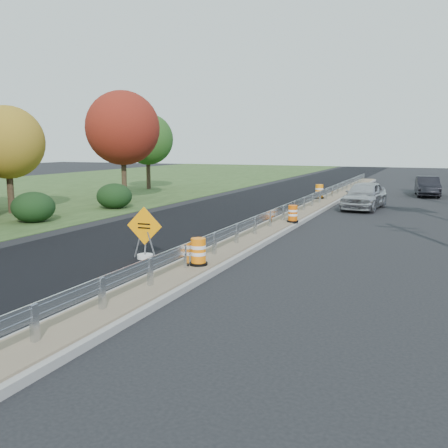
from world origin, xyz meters
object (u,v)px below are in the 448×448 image
at_px(caution_sign, 145,246).
at_px(car_dark_mid, 427,186).
at_px(barrel_median_far, 319,192).
at_px(car_silver, 364,195).
at_px(barrel_median_near, 198,252).
at_px(barrel_median_mid, 293,214).

relative_size(caution_sign, car_dark_mid, 0.40).
bearing_deg(barrel_median_far, caution_sign, -95.12).
distance_m(car_silver, car_dark_mid, 10.11).
height_order(barrel_median_near, barrel_median_mid, barrel_median_near).
distance_m(barrel_median_far, car_silver, 4.27).
bearing_deg(caution_sign, barrel_median_near, -24.57).
bearing_deg(barrel_median_near, car_dark_mid, 77.69).
bearing_deg(barrel_median_near, car_silver, 81.56).
bearing_deg(barrel_median_far, car_silver, -39.91).
relative_size(barrel_median_near, car_silver, 0.17).
xyz_separation_m(barrel_median_mid, car_dark_mid, (5.46, 17.49, 0.12)).
bearing_deg(car_dark_mid, caution_sign, -113.69).
bearing_deg(barrel_median_mid, barrel_median_near, -92.30).
bearing_deg(barrel_median_far, barrel_median_mid, -84.11).
xyz_separation_m(barrel_median_near, barrel_median_far, (-0.73, 19.88, 0.06)).
bearing_deg(caution_sign, car_silver, 68.94).
xyz_separation_m(caution_sign, barrel_median_near, (2.43, -0.91, 0.17)).
distance_m(barrel_median_near, barrel_median_far, 19.89).
height_order(caution_sign, barrel_median_mid, caution_sign).
height_order(barrel_median_far, car_silver, car_silver).
xyz_separation_m(barrel_median_mid, car_silver, (2.17, 7.93, 0.22)).
height_order(caution_sign, barrel_median_far, caution_sign).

